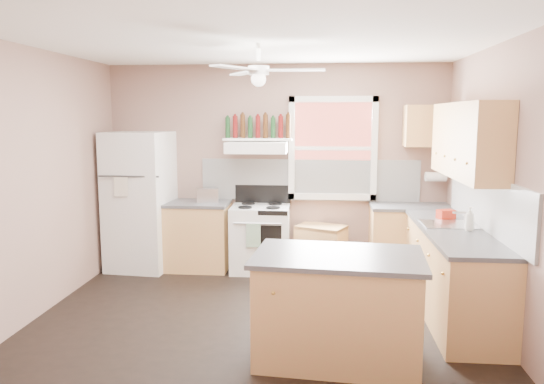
# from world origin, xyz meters

# --- Properties ---
(floor) EXTENTS (4.50, 4.50, 0.00)m
(floor) POSITION_xyz_m (0.00, 0.00, 0.00)
(floor) COLOR black
(floor) RESTS_ON ground
(ceiling) EXTENTS (4.50, 4.50, 0.00)m
(ceiling) POSITION_xyz_m (0.00, 0.00, 2.70)
(ceiling) COLOR white
(ceiling) RESTS_ON ground
(wall_back) EXTENTS (4.50, 0.05, 2.70)m
(wall_back) POSITION_xyz_m (0.00, 2.02, 1.35)
(wall_back) COLOR #86675A
(wall_back) RESTS_ON ground
(wall_right) EXTENTS (0.05, 4.00, 2.70)m
(wall_right) POSITION_xyz_m (2.27, 0.00, 1.35)
(wall_right) COLOR #86675A
(wall_right) RESTS_ON ground
(wall_left) EXTENTS (0.05, 4.00, 2.70)m
(wall_left) POSITION_xyz_m (-2.27, 0.00, 1.35)
(wall_left) COLOR #86675A
(wall_left) RESTS_ON ground
(backsplash_back) EXTENTS (2.90, 0.03, 0.55)m
(backsplash_back) POSITION_xyz_m (0.45, 1.99, 1.18)
(backsplash_back) COLOR white
(backsplash_back) RESTS_ON wall_back
(backsplash_right) EXTENTS (0.03, 2.60, 0.55)m
(backsplash_right) POSITION_xyz_m (2.23, 0.30, 1.18)
(backsplash_right) COLOR white
(backsplash_right) RESTS_ON wall_right
(window_view) EXTENTS (1.00, 0.02, 1.20)m
(window_view) POSITION_xyz_m (0.75, 1.98, 1.60)
(window_view) COLOR brown
(window_view) RESTS_ON wall_back
(window_frame) EXTENTS (1.16, 0.07, 1.36)m
(window_frame) POSITION_xyz_m (0.75, 1.96, 1.60)
(window_frame) COLOR white
(window_frame) RESTS_ON wall_back
(refrigerator) EXTENTS (0.83, 0.81, 1.82)m
(refrigerator) POSITION_xyz_m (-1.78, 1.66, 0.91)
(refrigerator) COLOR white
(refrigerator) RESTS_ON floor
(base_cabinet_left) EXTENTS (0.90, 0.60, 0.86)m
(base_cabinet_left) POSITION_xyz_m (-1.06, 1.70, 0.43)
(base_cabinet_left) COLOR tan
(base_cabinet_left) RESTS_ON floor
(counter_left) EXTENTS (0.92, 0.62, 0.04)m
(counter_left) POSITION_xyz_m (-1.06, 1.70, 0.88)
(counter_left) COLOR #3F3F41
(counter_left) RESTS_ON base_cabinet_left
(toaster) EXTENTS (0.31, 0.22, 0.18)m
(toaster) POSITION_xyz_m (-0.88, 1.71, 0.99)
(toaster) COLOR silver
(toaster) RESTS_ON counter_left
(stove) EXTENTS (0.76, 0.65, 0.86)m
(stove) POSITION_xyz_m (-0.18, 1.68, 0.43)
(stove) COLOR white
(stove) RESTS_ON floor
(range_hood) EXTENTS (0.78, 0.50, 0.14)m
(range_hood) POSITION_xyz_m (-0.23, 1.75, 1.62)
(range_hood) COLOR white
(range_hood) RESTS_ON wall_back
(bottle_shelf) EXTENTS (0.90, 0.26, 0.03)m
(bottle_shelf) POSITION_xyz_m (-0.23, 1.87, 1.72)
(bottle_shelf) COLOR white
(bottle_shelf) RESTS_ON range_hood
(cart) EXTENTS (0.72, 0.61, 0.60)m
(cart) POSITION_xyz_m (0.61, 1.75, 0.30)
(cart) COLOR tan
(cart) RESTS_ON floor
(base_cabinet_corner) EXTENTS (1.00, 0.60, 0.86)m
(base_cabinet_corner) POSITION_xyz_m (1.75, 1.70, 0.43)
(base_cabinet_corner) COLOR tan
(base_cabinet_corner) RESTS_ON floor
(base_cabinet_right) EXTENTS (0.60, 2.20, 0.86)m
(base_cabinet_right) POSITION_xyz_m (1.95, 0.30, 0.43)
(base_cabinet_right) COLOR tan
(base_cabinet_right) RESTS_ON floor
(counter_corner) EXTENTS (1.02, 0.62, 0.04)m
(counter_corner) POSITION_xyz_m (1.75, 1.70, 0.88)
(counter_corner) COLOR #3F3F41
(counter_corner) RESTS_ON base_cabinet_corner
(counter_right) EXTENTS (0.62, 2.22, 0.04)m
(counter_right) POSITION_xyz_m (1.94, 0.30, 0.88)
(counter_right) COLOR #3F3F41
(counter_right) RESTS_ON base_cabinet_right
(sink) EXTENTS (0.55, 0.45, 0.03)m
(sink) POSITION_xyz_m (1.94, 0.50, 0.90)
(sink) COLOR silver
(sink) RESTS_ON counter_right
(faucet) EXTENTS (0.03, 0.03, 0.14)m
(faucet) POSITION_xyz_m (2.10, 0.50, 0.97)
(faucet) COLOR silver
(faucet) RESTS_ON sink
(upper_cabinet_right) EXTENTS (0.33, 1.80, 0.76)m
(upper_cabinet_right) POSITION_xyz_m (2.08, 0.50, 1.78)
(upper_cabinet_right) COLOR tan
(upper_cabinet_right) RESTS_ON wall_right
(upper_cabinet_corner) EXTENTS (0.60, 0.33, 0.52)m
(upper_cabinet_corner) POSITION_xyz_m (1.95, 1.83, 1.90)
(upper_cabinet_corner) COLOR tan
(upper_cabinet_corner) RESTS_ON wall_back
(paper_towel) EXTENTS (0.26, 0.12, 0.12)m
(paper_towel) POSITION_xyz_m (2.07, 1.86, 1.25)
(paper_towel) COLOR white
(paper_towel) RESTS_ON wall_back
(island) EXTENTS (1.37, 0.93, 0.86)m
(island) POSITION_xyz_m (0.75, -0.80, 0.43)
(island) COLOR tan
(island) RESTS_ON floor
(island_top) EXTENTS (1.46, 1.02, 0.04)m
(island_top) POSITION_xyz_m (0.75, -0.80, 0.88)
(island_top) COLOR #3F3F41
(island_top) RESTS_ON island
(ceiling_fan_hub) EXTENTS (0.20, 0.20, 0.08)m
(ceiling_fan_hub) POSITION_xyz_m (0.00, 0.00, 2.45)
(ceiling_fan_hub) COLOR white
(ceiling_fan_hub) RESTS_ON ceiling
(soap_bottle) EXTENTS (0.12, 0.12, 0.24)m
(soap_bottle) POSITION_xyz_m (2.07, 0.22, 1.02)
(soap_bottle) COLOR silver
(soap_bottle) RESTS_ON counter_right
(red_caddy) EXTENTS (0.21, 0.18, 0.10)m
(red_caddy) POSITION_xyz_m (1.98, 0.83, 0.95)
(red_caddy) COLOR #A7200E
(red_caddy) RESTS_ON counter_right
(wine_bottles) EXTENTS (0.86, 0.06, 0.31)m
(wine_bottles) POSITION_xyz_m (-0.23, 1.87, 1.88)
(wine_bottles) COLOR #143819
(wine_bottles) RESTS_ON bottle_shelf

